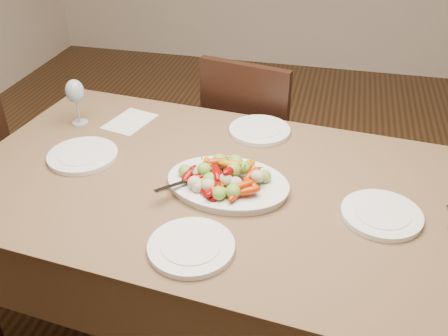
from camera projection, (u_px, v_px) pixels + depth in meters
name	position (u px, v px, depth m)	size (l,w,h in m)	color
floor	(260.00, 317.00, 2.18)	(6.00, 6.00, 0.00)	#3C2412
dining_table	(224.00, 264.00, 1.92)	(1.84, 1.04, 0.76)	brown
chair_far	(258.00, 141.00, 2.52)	(0.42, 0.42, 0.95)	black
serving_platter	(228.00, 185.00, 1.68)	(0.40, 0.30, 0.02)	white
roasted_vegetables	(228.00, 171.00, 1.65)	(0.33, 0.22, 0.09)	#750404
serving_spoon	(206.00, 178.00, 1.65)	(0.28, 0.06, 0.03)	#9EA0A8
plate_left	(83.00, 156.00, 1.84)	(0.26, 0.26, 0.02)	white
plate_right	(381.00, 215.00, 1.55)	(0.25, 0.25, 0.02)	white
plate_far	(260.00, 131.00, 2.01)	(0.25, 0.25, 0.02)	white
plate_near	(191.00, 247.00, 1.43)	(0.25, 0.25, 0.02)	white
wine_glass	(76.00, 101.00, 2.02)	(0.08, 0.08, 0.20)	#8C99A5
menu_card	(130.00, 122.00, 2.09)	(0.15, 0.21, 0.00)	silver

